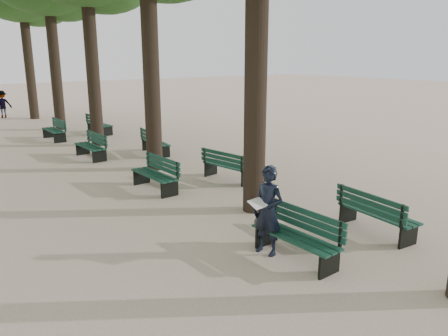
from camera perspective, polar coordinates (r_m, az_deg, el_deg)
ground at (r=7.79m, az=10.10°, el=-13.74°), size 120.00×120.00×0.00m
bench_left_0 at (r=8.23m, az=9.28°, el=-9.99°), size 0.62×1.81×0.92m
bench_left_1 at (r=12.32m, az=-9.03°, el=-1.65°), size 0.61×1.81×0.92m
bench_left_2 at (r=16.68m, az=-17.02°, el=2.13°), size 0.62×1.81×0.92m
bench_left_3 at (r=20.87m, az=-21.32°, el=4.15°), size 0.60×1.81×0.92m
bench_right_0 at (r=9.80m, az=19.29°, el=-6.56°), size 0.74×1.85×0.92m
bench_right_1 at (r=13.15m, az=0.61°, el=-0.44°), size 0.81×1.86×0.92m
bench_right_2 at (r=16.91m, az=-8.93°, el=2.76°), size 0.80×1.86×0.92m
bench_right_3 at (r=21.93m, az=-15.91°, el=5.04°), size 0.71×1.84×0.92m
man_with_map at (r=8.20m, az=5.73°, el=-5.56°), size 0.68×0.74×1.71m
pedestrian_b at (r=29.76m, az=-26.97°, el=7.44°), size 1.06×0.34×1.63m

